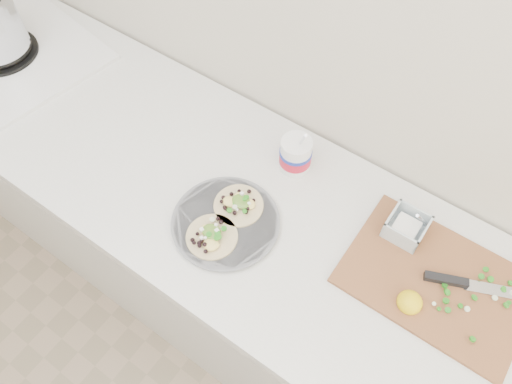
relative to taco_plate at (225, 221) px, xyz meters
The scene contains 4 objects.
counter 0.49m from the taco_plate, 131.53° to the left, with size 2.44×0.66×0.90m.
taco_plate is the anchor object (origin of this frame).
tub 0.28m from the taco_plate, 79.80° to the left, with size 0.09×0.09×0.21m.
cutboard 0.56m from the taco_plate, 19.06° to the left, with size 0.45×0.31×0.07m.
Camera 1 is at (0.55, 0.82, 2.08)m, focal length 35.00 mm.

